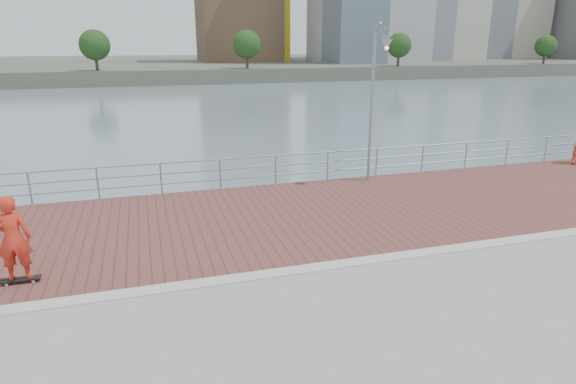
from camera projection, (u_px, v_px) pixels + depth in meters
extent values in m
plane|color=slate|center=(311.00, 343.00, 11.82)|extent=(400.00, 400.00, 0.00)
cube|color=brown|center=(273.00, 218.00, 14.51)|extent=(40.00, 6.80, 0.02)
cube|color=#B7B5AD|center=(313.00, 268.00, 11.22)|extent=(40.00, 0.40, 0.06)
cube|color=#4C5142|center=(153.00, 65.00, 123.37)|extent=(320.00, 95.00, 2.50)
cylinder|color=#8C9EA8|center=(30.00, 189.00, 15.48)|extent=(0.06, 0.06, 1.10)
cylinder|color=#8C9EA8|center=(98.00, 184.00, 16.04)|extent=(0.06, 0.06, 1.10)
cylinder|color=#8C9EA8|center=(161.00, 179.00, 16.61)|extent=(0.06, 0.06, 1.10)
cylinder|color=#8C9EA8|center=(220.00, 174.00, 17.17)|extent=(0.06, 0.06, 1.10)
cylinder|color=#8C9EA8|center=(276.00, 170.00, 17.74)|extent=(0.06, 0.06, 1.10)
cylinder|color=#8C9EA8|center=(327.00, 166.00, 18.30)|extent=(0.06, 0.06, 1.10)
cylinder|color=#8C9EA8|center=(376.00, 162.00, 18.87)|extent=(0.06, 0.06, 1.10)
cylinder|color=#8C9EA8|center=(422.00, 159.00, 19.43)|extent=(0.06, 0.06, 1.10)
cylinder|color=#8C9EA8|center=(466.00, 156.00, 20.00)|extent=(0.06, 0.06, 1.10)
cylinder|color=#8C9EA8|center=(507.00, 153.00, 20.56)|extent=(0.06, 0.06, 1.10)
cylinder|color=#8C9EA8|center=(545.00, 150.00, 21.13)|extent=(0.06, 0.06, 1.10)
cylinder|color=#8C9EA8|center=(248.00, 158.00, 17.29)|extent=(39.00, 0.05, 0.05)
cylinder|color=#8C9EA8|center=(248.00, 168.00, 17.40)|extent=(39.00, 0.05, 0.05)
cylinder|color=#8C9EA8|center=(248.00, 177.00, 17.51)|extent=(39.00, 0.05, 0.05)
cylinder|color=gray|center=(371.00, 109.00, 17.60)|extent=(0.11, 0.11, 5.42)
cylinder|color=gray|center=(381.00, 31.00, 16.38)|extent=(0.07, 0.90, 0.07)
cone|color=#B2B2AD|center=(387.00, 37.00, 16.02)|extent=(0.40, 0.40, 0.32)
cube|color=black|center=(20.00, 279.00, 10.56)|extent=(0.82, 0.21, 0.03)
cylinder|color=beige|center=(7.00, 284.00, 10.43)|extent=(0.06, 0.04, 0.06)
cylinder|color=beige|center=(33.00, 281.00, 10.58)|extent=(0.06, 0.04, 0.06)
cylinder|color=beige|center=(8.00, 281.00, 10.57)|extent=(0.06, 0.04, 0.06)
cylinder|color=beige|center=(35.00, 278.00, 10.71)|extent=(0.06, 0.04, 0.06)
imported|color=red|center=(13.00, 238.00, 10.27)|extent=(0.71, 0.46, 1.93)
cylinder|color=#473323|center=(96.00, 59.00, 78.11)|extent=(0.50, 0.50, 3.77)
sphere|color=#193814|center=(95.00, 45.00, 77.46)|extent=(4.85, 4.85, 4.85)
cylinder|color=#473323|center=(247.00, 57.00, 84.98)|extent=(0.50, 0.50, 3.85)
sphere|color=#193814|center=(247.00, 44.00, 84.32)|extent=(4.95, 4.95, 4.95)
cylinder|color=#473323|center=(398.00, 56.00, 93.26)|extent=(0.50, 0.50, 3.63)
sphere|color=#193814|center=(399.00, 45.00, 92.64)|extent=(4.67, 4.67, 4.67)
cylinder|color=#473323|center=(544.00, 55.00, 102.92)|extent=(0.50, 0.50, 3.45)
sphere|color=#193814|center=(546.00, 46.00, 102.33)|extent=(4.44, 4.44, 4.44)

